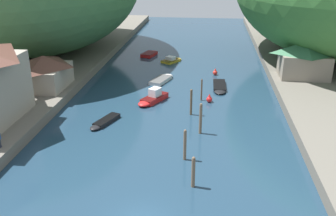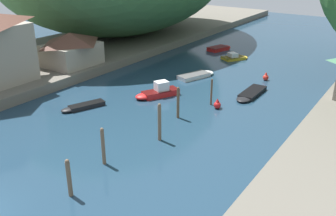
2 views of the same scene
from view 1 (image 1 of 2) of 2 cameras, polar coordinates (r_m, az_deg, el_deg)
The scene contains 17 objects.
water_surface at distance 54.98m, azimuth 1.42°, elevation 3.07°, with size 130.00×130.00×0.00m, color #1E384C.
left_bank at distance 61.99m, azimuth -22.23°, elevation 4.24°, with size 22.00×120.00×1.23m.
boathouse_shed at distance 53.61m, azimuth -18.36°, elevation 5.35°, with size 6.12×7.46×4.43m.
right_bank_cottage at distance 58.76m, azimuth 20.13°, elevation 7.07°, with size 7.45×5.47×5.37m.
boat_mid_channel at distance 68.78m, azimuth 0.63°, elevation 7.35°, with size 4.01×4.64×1.03m.
boat_moored_right at distance 73.22m, azimuth -2.71°, elevation 8.27°, with size 3.17×4.86×0.63m.
boat_near_quay at distance 43.88m, azimuth -9.76°, elevation -2.16°, with size 2.87×4.97×0.46m.
boat_navy_launch at distance 49.64m, azimuth -2.40°, elevation 1.50°, with size 3.91×5.55×1.75m.
boat_white_cruiser at distance 55.14m, azimuth 7.86°, elevation 3.16°, with size 1.84×6.15×0.45m.
boat_far_upstream at distance 58.18m, azimuth -0.83°, elevation 4.45°, with size 3.54×5.86×0.52m.
mooring_post_nearest at distance 31.66m, azimuth 3.87°, elevation -9.69°, with size 0.32×0.32×2.90m.
mooring_post_second at distance 35.46m, azimuth 2.59°, elevation -5.61°, with size 0.29×0.29×3.19m.
mooring_post_middle at distance 40.57m, azimuth 4.99°, elevation -1.60°, with size 0.31×0.31×3.55m.
mooring_post_fourth at distance 45.29m, azimuth 3.55°, elevation 0.93°, with size 0.29×0.29×3.33m.
mooring_post_farthest at distance 49.99m, azimuth 5.13°, elevation 2.80°, with size 0.22×0.22×3.01m.
channel_buoy_near at distance 61.35m, azimuth 7.20°, elevation 5.41°, with size 0.76×0.76×1.14m.
channel_buoy_far at distance 49.81m, azimuth 6.32°, elevation 1.38°, with size 0.78×0.78×1.17m.
Camera 1 is at (4.45, -21.65, 18.31)m, focal length 40.00 mm.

